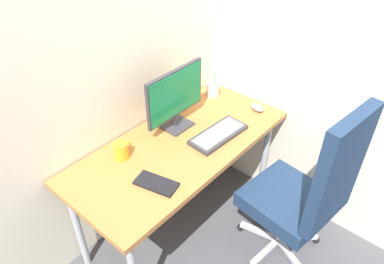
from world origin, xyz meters
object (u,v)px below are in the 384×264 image
Objects in this scene: monitor at (176,96)px; coffee_mug at (122,151)px; notebook at (156,183)px; keyboard at (218,134)px; mouse at (257,108)px; office_chair at (307,192)px; pen_holder at (213,90)px.

coffee_mug is (-0.44, 0.03, -0.17)m from monitor.
keyboard is at bearing -13.54° from notebook.
mouse is (0.50, -0.30, -0.20)m from monitor.
keyboard is (-0.06, 0.60, 0.15)m from office_chair.
pen_holder is 0.90m from coffee_mug.
pen_holder is at bearing 71.81° from office_chair.
coffee_mug is (-0.53, 0.30, 0.04)m from keyboard.
office_chair is 0.87m from notebook.
monitor reaches higher than pen_holder.
mouse is at bearing -19.05° from coffee_mug.
keyboard is 1.73× the size of notebook.
notebook is (-0.62, 0.60, 0.14)m from office_chair.
pen_holder is (0.46, 0.06, -0.18)m from monitor.
monitor is 0.47m from coffee_mug.
notebook is 1.92× the size of coffee_mug.
keyboard is 2.32× the size of pen_holder.
pen_holder is (0.31, 0.94, 0.18)m from office_chair.
notebook is (-0.55, -0.01, -0.01)m from keyboard.
keyboard is at bearing -29.80° from coffee_mug.
office_chair is 1.10m from coffee_mug.
mouse is (0.35, 0.58, 0.16)m from office_chair.
mouse is 0.45× the size of notebook.
pen_holder is at bearing 2.11° from coffee_mug.
coffee_mug is (0.03, 0.31, 0.04)m from notebook.
coffee_mug is at bearing 174.58° from mouse.
monitor is (-0.15, 0.88, 0.36)m from office_chair.
monitor reaches higher than mouse.
pen_holder is (-0.04, 0.36, 0.02)m from mouse.
mouse is at bearing -30.76° from monitor.
coffee_mug is at bearing 176.65° from monitor.
office_chair is 7.00× the size of pen_holder.
coffee_mug is at bearing 122.97° from office_chair.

